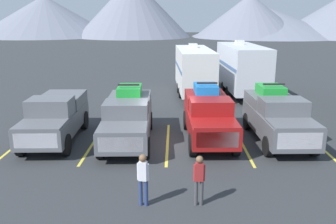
{
  "coord_description": "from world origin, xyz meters",
  "views": [
    {
      "loc": [
        0.31,
        -15.22,
        5.62
      ],
      "look_at": [
        0.0,
        1.1,
        1.2
      ],
      "focal_mm": 37.74,
      "sensor_mm": 36.0,
      "label": 1
    }
  ],
  "objects_px": {
    "person_a": "(199,177)",
    "pickup_truck_b": "(128,116)",
    "pickup_truck_d": "(277,116)",
    "person_c": "(143,176)",
    "camper_trailer_b": "(242,67)",
    "pickup_truck_c": "(208,115)",
    "camper_trailer_a": "(194,69)",
    "pickup_truck_a": "(56,117)"
  },
  "relations": [
    {
      "from": "pickup_truck_a",
      "to": "pickup_truck_d",
      "type": "height_order",
      "value": "pickup_truck_d"
    },
    {
      "from": "pickup_truck_a",
      "to": "pickup_truck_c",
      "type": "height_order",
      "value": "pickup_truck_c"
    },
    {
      "from": "person_a",
      "to": "pickup_truck_b",
      "type": "bearing_deg",
      "value": 116.38
    },
    {
      "from": "pickup_truck_c",
      "to": "pickup_truck_d",
      "type": "bearing_deg",
      "value": -0.12
    },
    {
      "from": "pickup_truck_a",
      "to": "camper_trailer_a",
      "type": "height_order",
      "value": "camper_trailer_a"
    },
    {
      "from": "pickup_truck_c",
      "to": "pickup_truck_d",
      "type": "distance_m",
      "value": 3.19
    },
    {
      "from": "pickup_truck_d",
      "to": "camper_trailer_b",
      "type": "relative_size",
      "value": 0.61
    },
    {
      "from": "pickup_truck_a",
      "to": "person_c",
      "type": "bearing_deg",
      "value": -52.31
    },
    {
      "from": "camper_trailer_b",
      "to": "person_c",
      "type": "bearing_deg",
      "value": -109.78
    },
    {
      "from": "pickup_truck_c",
      "to": "person_c",
      "type": "relative_size",
      "value": 3.22
    },
    {
      "from": "camper_trailer_a",
      "to": "person_c",
      "type": "xyz_separation_m",
      "value": [
        -2.35,
        -15.84,
        -0.98
      ]
    },
    {
      "from": "person_c",
      "to": "pickup_truck_d",
      "type": "bearing_deg",
      "value": 47.07
    },
    {
      "from": "pickup_truck_a",
      "to": "pickup_truck_b",
      "type": "bearing_deg",
      "value": -0.17
    },
    {
      "from": "pickup_truck_b",
      "to": "camper_trailer_b",
      "type": "bearing_deg",
      "value": 55.8
    },
    {
      "from": "pickup_truck_b",
      "to": "person_c",
      "type": "xyz_separation_m",
      "value": [
        1.22,
        -5.93,
        -0.19
      ]
    },
    {
      "from": "camper_trailer_a",
      "to": "camper_trailer_b",
      "type": "distance_m",
      "value": 3.6
    },
    {
      "from": "pickup_truck_a",
      "to": "camper_trailer_b",
      "type": "relative_size",
      "value": 0.61
    },
    {
      "from": "pickup_truck_c",
      "to": "camper_trailer_b",
      "type": "bearing_deg",
      "value": 71.76
    },
    {
      "from": "camper_trailer_a",
      "to": "person_a",
      "type": "relative_size",
      "value": 5.33
    },
    {
      "from": "person_a",
      "to": "person_c",
      "type": "bearing_deg",
      "value": -178.19
    },
    {
      "from": "person_c",
      "to": "person_a",
      "type": "bearing_deg",
      "value": 1.81
    },
    {
      "from": "pickup_truck_d",
      "to": "person_c",
      "type": "relative_size",
      "value": 3.23
    },
    {
      "from": "pickup_truck_a",
      "to": "person_a",
      "type": "distance_m",
      "value": 8.61
    },
    {
      "from": "pickup_truck_a",
      "to": "pickup_truck_b",
      "type": "xyz_separation_m",
      "value": [
        3.37,
        -0.01,
        0.03
      ]
    },
    {
      "from": "pickup_truck_d",
      "to": "camper_trailer_a",
      "type": "xyz_separation_m",
      "value": [
        -3.35,
        9.71,
        0.78
      ]
    },
    {
      "from": "pickup_truck_d",
      "to": "person_a",
      "type": "xyz_separation_m",
      "value": [
        -4.01,
        -6.08,
        -0.24
      ]
    },
    {
      "from": "pickup_truck_c",
      "to": "camper_trailer_a",
      "type": "relative_size",
      "value": 0.63
    },
    {
      "from": "camper_trailer_a",
      "to": "pickup_truck_d",
      "type": "bearing_deg",
      "value": -70.95
    },
    {
      "from": "pickup_truck_a",
      "to": "pickup_truck_c",
      "type": "xyz_separation_m",
      "value": [
        7.11,
        0.2,
        0.07
      ]
    },
    {
      "from": "pickup_truck_d",
      "to": "person_a",
      "type": "distance_m",
      "value": 7.29
    },
    {
      "from": "camper_trailer_a",
      "to": "person_a",
      "type": "xyz_separation_m",
      "value": [
        -0.66,
        -15.79,
        -1.02
      ]
    },
    {
      "from": "pickup_truck_d",
      "to": "person_c",
      "type": "height_order",
      "value": "pickup_truck_d"
    },
    {
      "from": "pickup_truck_c",
      "to": "person_c",
      "type": "bearing_deg",
      "value": -112.3
    },
    {
      "from": "pickup_truck_b",
      "to": "camper_trailer_b",
      "type": "distance_m",
      "value": 12.72
    },
    {
      "from": "pickup_truck_d",
      "to": "camper_trailer_a",
      "type": "height_order",
      "value": "camper_trailer_a"
    },
    {
      "from": "pickup_truck_c",
      "to": "person_a",
      "type": "xyz_separation_m",
      "value": [
        -0.83,
        -6.09,
        -0.26
      ]
    },
    {
      "from": "pickup_truck_c",
      "to": "pickup_truck_d",
      "type": "height_order",
      "value": "pickup_truck_c"
    },
    {
      "from": "pickup_truck_d",
      "to": "pickup_truck_c",
      "type": "bearing_deg",
      "value": 179.88
    },
    {
      "from": "pickup_truck_d",
      "to": "camper_trailer_a",
      "type": "relative_size",
      "value": 0.63
    },
    {
      "from": "pickup_truck_b",
      "to": "camper_trailer_b",
      "type": "relative_size",
      "value": 0.65
    },
    {
      "from": "pickup_truck_b",
      "to": "pickup_truck_c",
      "type": "height_order",
      "value": "pickup_truck_c"
    },
    {
      "from": "pickup_truck_d",
      "to": "pickup_truck_a",
      "type": "bearing_deg",
      "value": -178.94
    }
  ]
}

